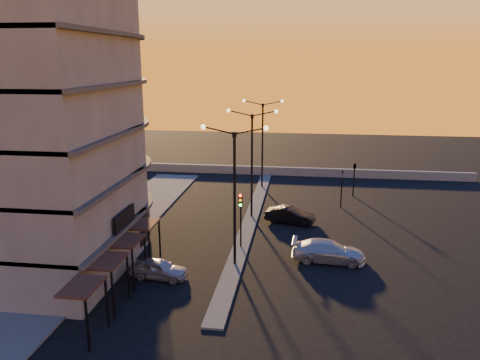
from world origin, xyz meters
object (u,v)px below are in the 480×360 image
streetlamp_mid (252,155)px  car_hatchback (159,269)px  traffic_light_main (241,211)px  car_wagon (328,251)px  car_sedan (290,215)px

streetlamp_mid → car_hatchback: size_ratio=2.61×
traffic_light_main → car_wagon: traffic_light_main is taller
streetlamp_mid → car_sedan: 6.06m
streetlamp_mid → traffic_light_main: bearing=-90.0°
streetlamp_mid → traffic_light_main: (0.00, -7.13, -2.70)m
streetlamp_mid → traffic_light_main: 7.62m
traffic_light_main → car_wagon: size_ratio=0.85×
streetlamp_mid → car_hatchback: streetlamp_mid is taller
car_hatchback → car_wagon: (10.75, 4.11, 0.11)m
streetlamp_mid → car_wagon: 11.63m
streetlamp_mid → car_hatchback: bearing=-109.5°
traffic_light_main → streetlamp_mid: bearing=90.0°
car_sedan → car_hatchback: bearing=159.6°
traffic_light_main → car_hatchback: size_ratio=1.17×
streetlamp_mid → car_hatchback: (-4.46, -12.60, -4.97)m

